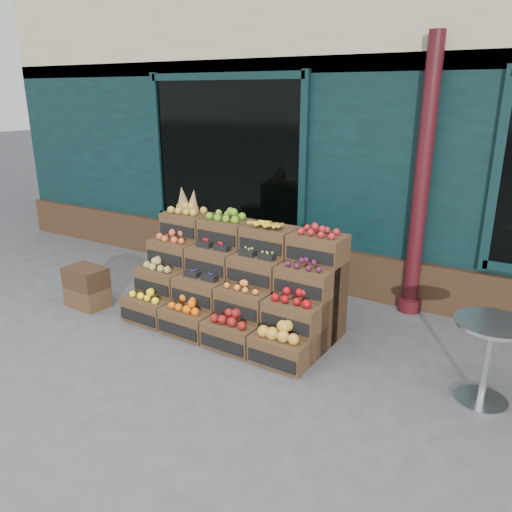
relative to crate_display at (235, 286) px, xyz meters
The scene contains 6 objects.
ground 0.90m from the crate_display, 55.19° to the right, with size 60.00×60.00×0.00m, color #4A4A4D.
shop_facade 4.90m from the crate_display, 84.31° to the left, with size 12.00×6.24×4.80m.
crate_display is the anchor object (origin of this frame).
spare_crates 1.96m from the crate_display, 163.67° to the right, with size 0.53×0.38×0.51m.
bistro_table 2.71m from the crate_display, ahead, with size 0.61×0.61×0.77m.
shopkeeper 2.47m from the crate_display, 114.07° to the left, with size 0.74×0.49×2.03m, color #154926.
Camera 1 is at (2.51, -3.78, 2.58)m, focal length 35.00 mm.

